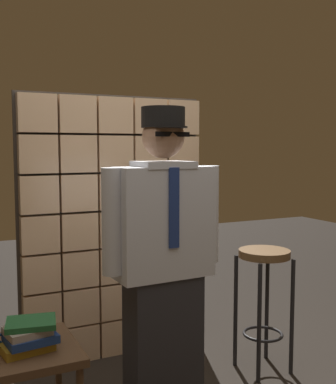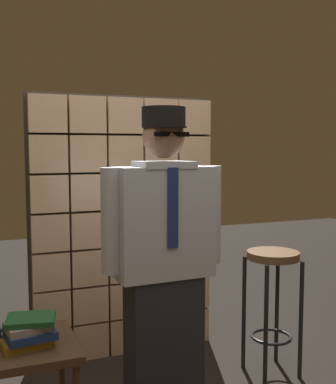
{
  "view_description": "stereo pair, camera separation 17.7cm",
  "coord_description": "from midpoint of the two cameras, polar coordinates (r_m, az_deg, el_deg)",
  "views": [
    {
      "loc": [
        -1.13,
        -1.97,
        1.5
      ],
      "look_at": [
        -0.06,
        0.22,
        1.27
      ],
      "focal_mm": 44.49,
      "sensor_mm": 36.0,
      "label": 1
    },
    {
      "loc": [
        -0.97,
        -2.04,
        1.5
      ],
      "look_at": [
        -0.06,
        0.22,
        1.27
      ],
      "focal_mm": 44.49,
      "sensor_mm": 36.0,
      "label": 2
    }
  ],
  "objects": [
    {
      "name": "book_stack",
      "position": [
        2.48,
        -14.33,
        -15.94
      ],
      "size": [
        0.28,
        0.23,
        0.14
      ],
      "color": "olive",
      "rests_on": "side_table"
    },
    {
      "name": "standing_person",
      "position": [
        2.54,
        1.51,
        -8.54
      ],
      "size": [
        0.68,
        0.29,
        1.7
      ],
      "rotation": [
        0.0,
        0.0,
        0.04
      ],
      "color": "#28282D",
      "rests_on": "ground"
    },
    {
      "name": "glass_block_wall",
      "position": [
        3.44,
        -3.72,
        -4.28
      ],
      "size": [
        1.36,
        0.1,
        1.89
      ],
      "color": "#E0B78C",
      "rests_on": "ground"
    },
    {
      "name": "bar_stool",
      "position": [
        3.26,
        13.97,
        -10.59
      ],
      "size": [
        0.34,
        0.34,
        0.82
      ],
      "color": "brown",
      "rests_on": "ground"
    },
    {
      "name": "side_table",
      "position": [
        2.57,
        -14.98,
        -18.64
      ],
      "size": [
        0.52,
        0.52,
        0.53
      ],
      "color": "#513823",
      "rests_on": "ground"
    }
  ]
}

